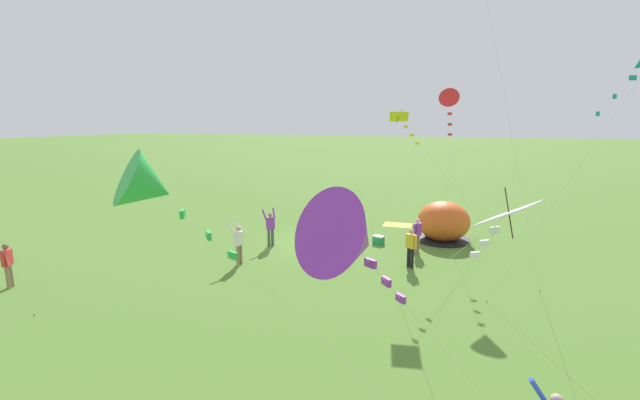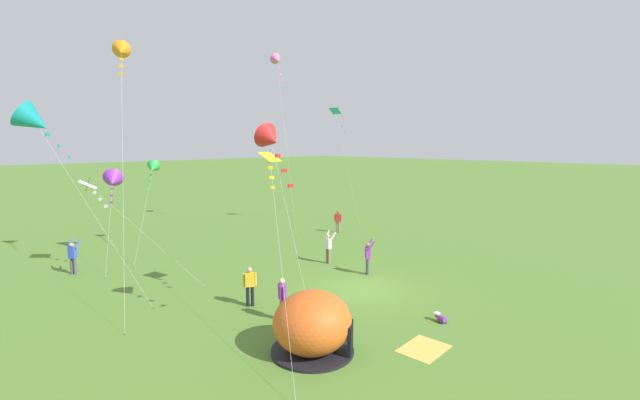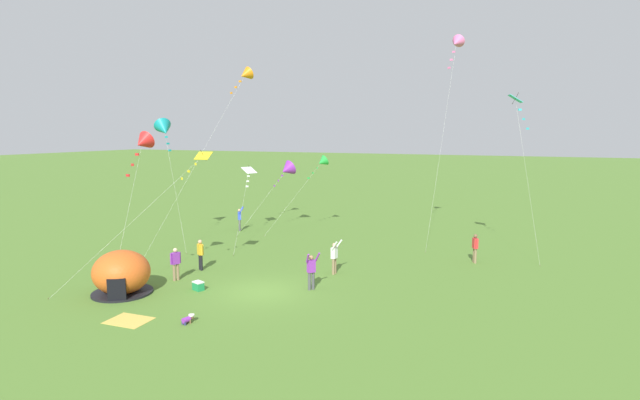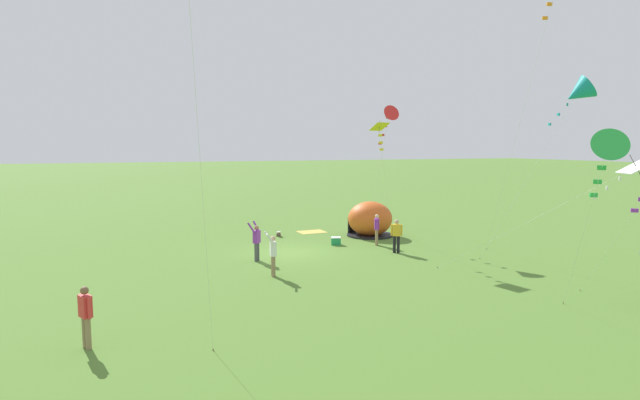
% 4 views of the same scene
% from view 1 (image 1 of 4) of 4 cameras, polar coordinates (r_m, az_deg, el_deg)
% --- Properties ---
extents(ground_plane, '(300.00, 300.00, 0.00)m').
position_cam_1_polar(ground_plane, '(22.18, -0.33, -5.82)').
color(ground_plane, '#517A2D').
extents(popup_tent, '(2.81, 2.81, 2.10)m').
position_cam_1_polar(popup_tent, '(23.39, 16.13, -2.86)').
color(popup_tent, '#D8591E').
rests_on(popup_tent, ground).
extents(picnic_blanket, '(1.76, 1.38, 0.01)m').
position_cam_1_polar(picnic_blanket, '(26.40, 10.31, -3.29)').
color(picnic_blanket, gold).
rests_on(picnic_blanket, ground).
extents(cooler_box, '(0.62, 0.52, 0.44)m').
position_cam_1_polar(cooler_box, '(22.23, 7.81, -5.29)').
color(cooler_box, '#1E8C4C').
rests_on(cooler_box, ground).
extents(toddler_crawling, '(0.34, 0.55, 0.32)m').
position_cam_1_polar(toddler_crawling, '(26.19, 4.84, -2.88)').
color(toddler_crawling, purple).
rests_on(toddler_crawling, ground).
extents(person_strolling, '(0.37, 0.55, 1.72)m').
position_cam_1_polar(person_strolling, '(20.85, 12.85, -4.42)').
color(person_strolling, '#8C7251').
rests_on(person_strolling, ground).
extents(person_flying_kite, '(0.51, 0.68, 1.89)m').
position_cam_1_polar(person_flying_kite, '(19.17, -10.80, -5.55)').
color(person_flying_kite, '#8C7251').
rests_on(person_flying_kite, ground).
extents(person_with_toddler, '(0.39, 0.54, 1.72)m').
position_cam_1_polar(person_with_toddler, '(20.10, -36.21, -6.82)').
color(person_with_toddler, '#8C7251').
rests_on(person_with_toddler, ground).
extents(person_watching_sky, '(0.68, 0.71, 1.89)m').
position_cam_1_polar(person_watching_sky, '(21.65, -6.63, -3.56)').
color(person_watching_sky, '#4C4C51').
rests_on(person_watching_sky, ground).
extents(person_near_tent, '(0.51, 0.41, 1.72)m').
position_cam_1_polar(person_near_tent, '(18.81, 12.02, -6.02)').
color(person_near_tent, black).
rests_on(person_near_tent, ground).
extents(kite_purple, '(2.95, 5.01, 5.44)m').
position_cam_1_polar(kite_purple, '(5.73, 3.97, -5.25)').
color(kite_purple, silver).
rests_on(kite_purple, ground).
extents(kite_red, '(0.94, 3.03, 7.70)m').
position_cam_1_polar(kite_red, '(20.87, 16.90, 12.51)').
color(kite_red, silver).
rests_on(kite_red, ground).
extents(kite_white, '(3.51, 7.48, 5.17)m').
position_cam_1_polar(kite_white, '(7.92, 23.04, -2.57)').
color(kite_white, silver).
rests_on(kite_white, ground).
extents(kite_yellow, '(4.70, 6.77, 6.72)m').
position_cam_1_polar(kite_yellow, '(18.91, 11.14, 9.96)').
color(kite_yellow, silver).
rests_on(kite_yellow, ground).
extents(kite_green, '(3.69, 4.45, 5.88)m').
position_cam_1_polar(kite_green, '(6.47, -21.78, 1.63)').
color(kite_green, silver).
rests_on(kite_green, ground).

